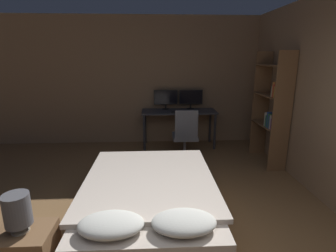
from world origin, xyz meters
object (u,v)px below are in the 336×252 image
at_px(bed, 150,203).
at_px(bookshelf, 273,107).
at_px(bedside_lamp, 17,210).
at_px(computer_mouse, 193,111).
at_px(desk, 179,115).
at_px(monitor_right, 191,98).
at_px(keyboard, 180,112).
at_px(monitor_left, 166,98).
at_px(office_chair, 185,139).

distance_m(bed, bookshelf, 2.80).
distance_m(bedside_lamp, computer_mouse, 3.79).
relative_size(bedside_lamp, computer_mouse, 4.63).
xyz_separation_m(desk, computer_mouse, (0.26, -0.18, 0.12)).
bearing_deg(monitor_right, bookshelf, -44.20).
bearing_deg(keyboard, computer_mouse, 0.00).
bearing_deg(desk, monitor_right, 34.85).
distance_m(desk, monitor_right, 0.47).
height_order(monitor_left, monitor_right, same).
relative_size(monitor_left, keyboard, 1.46).
xyz_separation_m(bed, office_chair, (0.63, 1.99, 0.11)).
bearing_deg(computer_mouse, keyboard, 180.00).
xyz_separation_m(monitor_right, keyboard, (-0.27, -0.37, -0.23)).
relative_size(desk, bookshelf, 0.79).
height_order(bedside_lamp, office_chair, office_chair).
relative_size(bedside_lamp, keyboard, 0.93).
relative_size(monitor_right, keyboard, 1.46).
bearing_deg(office_chair, computer_mouse, 68.36).
bearing_deg(bookshelf, bed, -141.54).
height_order(bedside_lamp, monitor_right, monitor_right).
height_order(computer_mouse, bookshelf, bookshelf).
height_order(bed, bookshelf, bookshelf).
relative_size(computer_mouse, office_chair, 0.07).
distance_m(bed, office_chair, 2.09).
distance_m(bed, desk, 2.79).
bearing_deg(bed, bedside_lamp, -142.23).
relative_size(bed, monitor_right, 4.05).
relative_size(desk, monitor_right, 3.06).
bearing_deg(bookshelf, monitor_left, 145.79).
xyz_separation_m(monitor_left, office_chair, (0.32, -0.90, -0.64)).
height_order(keyboard, bookshelf, bookshelf).
relative_size(bedside_lamp, office_chair, 0.34).
relative_size(monitor_left, bookshelf, 0.26).
bearing_deg(monitor_right, keyboard, -125.93).
bearing_deg(office_chair, desk, 94.40).
xyz_separation_m(monitor_left, bookshelf, (1.79, -1.22, 0.03)).
bearing_deg(keyboard, bed, -102.97).
bearing_deg(office_chair, bookshelf, -12.28).
height_order(monitor_right, computer_mouse, monitor_right).
relative_size(bed, office_chair, 2.15).
relative_size(monitor_left, monitor_right, 1.00).
bearing_deg(bookshelf, office_chair, 167.72).
height_order(bed, office_chair, office_chair).
bearing_deg(office_chair, monitor_right, 76.55).
relative_size(keyboard, computer_mouse, 4.96).
bearing_deg(bedside_lamp, bookshelf, 38.24).
distance_m(monitor_right, computer_mouse, 0.43).
distance_m(bed, bedside_lamp, 1.36).
height_order(desk, monitor_right, monitor_right).
xyz_separation_m(monitor_left, monitor_right, (0.54, 0.00, 0.00)).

